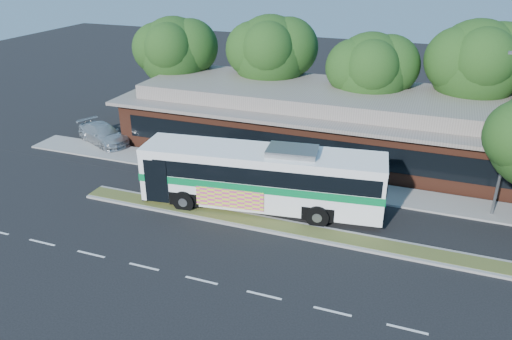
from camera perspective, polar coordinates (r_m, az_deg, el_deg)
name	(u,v)px	position (r m, az deg, el deg)	size (l,w,h in m)	color
ground	(296,237)	(26.14, 4.63, -7.67)	(120.00, 120.00, 0.00)	black
median_strip	(300,230)	(26.60, 5.00, -6.88)	(26.00, 1.10, 0.15)	#4C5B26
sidewalk	(325,185)	(31.57, 7.87, -1.73)	(44.00, 2.60, 0.12)	gray
parking_lot	(116,133)	(41.74, -15.74, 4.09)	(14.00, 12.00, 0.01)	black
plaza_building	(347,122)	(36.80, 10.41, 5.43)	(33.20, 11.20, 4.45)	#56291B
lamp_post	(509,133)	(29.10, 26.93, 3.79)	(0.93, 0.18, 9.07)	slate
tree_bg_a	(179,51)	(42.58, -8.74, 13.33)	(6.47, 5.80, 8.63)	black
tree_bg_b	(276,52)	(40.27, 2.29, 13.36)	(6.69, 6.00, 9.00)	black
tree_bg_c	(376,70)	(37.73, 13.57, 11.10)	(6.24, 5.60, 8.26)	black
tree_bg_d	(483,63)	(38.39, 24.53, 11.10)	(6.91, 6.20, 9.37)	black
transit_bus	(263,174)	(27.90, 0.78, -0.44)	(13.85, 4.61, 3.82)	white
sedan	(103,134)	(39.56, -17.06, 3.94)	(2.07, 5.08, 1.48)	silver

